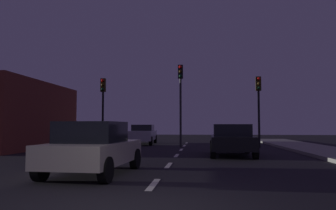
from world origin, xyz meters
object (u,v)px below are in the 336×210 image
object	(u,v)px
traffic_signal_center	(181,90)
traffic_signal_right	(259,97)
traffic_signal_left	(103,98)
car_adjacent_lane	(94,148)
car_oncoming_far	(143,134)
car_stopped_ahead	(232,140)

from	to	relation	value
traffic_signal_center	traffic_signal_right	xyz separation A→B (m)	(4.98, -0.00, -0.54)
traffic_signal_left	traffic_signal_center	world-z (taller)	traffic_signal_center
car_adjacent_lane	car_oncoming_far	size ratio (longest dim) A/B	0.85
car_stopped_ahead	car_oncoming_far	size ratio (longest dim) A/B	0.91
traffic_signal_center	car_oncoming_far	distance (m)	5.41
traffic_signal_center	car_adjacent_lane	world-z (taller)	traffic_signal_center
traffic_signal_right	car_oncoming_far	xyz separation A→B (m)	(-8.04, 3.33, -2.42)
car_adjacent_lane	traffic_signal_right	bearing A→B (deg)	61.14
traffic_signal_left	traffic_signal_right	xyz separation A→B (m)	(10.15, -0.00, -0.02)
car_oncoming_far	traffic_signal_center	bearing A→B (deg)	-47.38
traffic_signal_center	car_oncoming_far	size ratio (longest dim) A/B	1.15
traffic_signal_right	car_stopped_ahead	bearing A→B (deg)	-111.19
traffic_signal_center	car_stopped_ahead	size ratio (longest dim) A/B	1.27
car_stopped_ahead	car_oncoming_far	distance (m)	10.86
traffic_signal_center	traffic_signal_right	distance (m)	5.01
traffic_signal_left	car_adjacent_lane	distance (m)	12.91
traffic_signal_center	car_adjacent_lane	bearing A→B (deg)	-98.17
traffic_signal_left	car_stopped_ahead	distance (m)	10.13
traffic_signal_right	car_stopped_ahead	world-z (taller)	traffic_signal_right
traffic_signal_center	car_adjacent_lane	distance (m)	12.69
traffic_signal_center	traffic_signal_left	bearing A→B (deg)	-179.98
car_stopped_ahead	car_oncoming_far	xyz separation A→B (m)	(-5.76, 9.21, 0.02)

